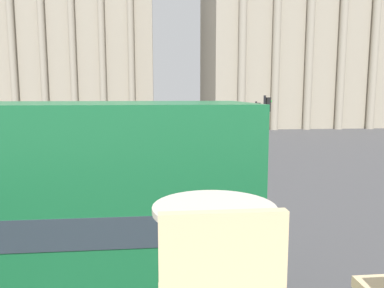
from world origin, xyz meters
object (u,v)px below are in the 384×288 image
object	(u,v)px
traffic_light_far	(257,120)
pedestrian_black	(133,139)
cafe_dining_table	(214,245)
car_silver	(114,147)
plaza_building_right	(316,26)
car_black	(51,145)
pedestrian_olive	(238,138)
plaza_building_left	(55,50)
traffic_light_near	(42,149)
pedestrian_white	(73,134)
traffic_light_mid	(266,125)
pedestrian_red	(198,132)

from	to	relation	value
traffic_light_far	pedestrian_black	size ratio (longest dim) A/B	2.06
cafe_dining_table	car_silver	distance (m)	23.57
plaza_building_right	car_black	xyz separation A→B (m)	(-28.98, -23.49, -12.48)
car_silver	pedestrian_olive	xyz separation A→B (m)	(8.73, 1.46, 0.34)
plaza_building_left	traffic_light_far	size ratio (longest dim) A/B	8.05
plaza_building_left	plaza_building_right	bearing A→B (deg)	-13.86
car_black	traffic_light_near	bearing A→B (deg)	-102.74
plaza_building_left	pedestrian_white	distance (m)	30.82
cafe_dining_table	traffic_light_far	size ratio (longest dim) A/B	0.20
cafe_dining_table	car_black	size ratio (longest dim) A/B	0.17
pedestrian_olive	traffic_light_mid	bearing A→B (deg)	57.36
traffic_light_mid	plaza_building_left	bearing A→B (deg)	116.41
traffic_light_far	pedestrian_white	bearing A→B (deg)	154.95
cafe_dining_table	pedestrian_black	world-z (taller)	cafe_dining_table
pedestrian_red	pedestrian_white	bearing A→B (deg)	-22.91
cafe_dining_table	plaza_building_left	size ratio (longest dim) A/B	0.02
cafe_dining_table	traffic_light_near	world-z (taller)	traffic_light_near
car_black	plaza_building_right	bearing A→B (deg)	11.97
cafe_dining_table	pedestrian_white	xyz separation A→B (m)	(-6.92, 29.32, -2.54)
traffic_light_near	car_silver	distance (m)	13.60
plaza_building_right	pedestrian_black	size ratio (longest dim) A/B	16.69
traffic_light_mid	cafe_dining_table	bearing A→B (deg)	-107.61
traffic_light_far	pedestrian_red	bearing A→B (deg)	113.41
car_silver	pedestrian_white	distance (m)	7.27
traffic_light_near	pedestrian_white	size ratio (longest dim) A/B	2.31
traffic_light_mid	pedestrian_olive	size ratio (longest dim) A/B	2.31
pedestrian_olive	cafe_dining_table	bearing A→B (deg)	47.81
plaza_building_right	traffic_light_near	distance (m)	47.29
car_black	pedestrian_olive	bearing A→B (deg)	-28.14
cafe_dining_table	traffic_light_mid	bearing A→B (deg)	72.39
plaza_building_left	pedestrian_white	bearing A→B (deg)	-73.73
pedestrian_black	traffic_light_mid	bearing A→B (deg)	-75.26
car_black	pedestrian_black	distance (m)	5.71
car_silver	pedestrian_olive	size ratio (longest dim) A/B	2.34
plaza_building_left	traffic_light_far	world-z (taller)	plaza_building_left
car_black	pedestrian_red	bearing A→B (deg)	-0.96
traffic_light_far	pedestrian_red	size ratio (longest dim) A/B	2.28
pedestrian_black	pedestrian_red	xyz separation A→B (m)	(5.28, 5.31, -0.11)
plaza_building_left	traffic_light_mid	xyz separation A→B (m)	(20.34, -40.97, -7.91)
plaza_building_right	car_black	world-z (taller)	plaza_building_right
plaza_building_right	pedestrian_olive	xyz separation A→B (m)	(-15.72, -23.74, -12.14)
plaza_building_right	pedestrian_red	distance (m)	28.33
traffic_light_mid	pedestrian_olive	xyz separation A→B (m)	(0.50, 8.21, -1.66)
car_black	pedestrian_white	size ratio (longest dim) A/B	2.43
traffic_light_mid	traffic_light_far	size ratio (longest dim) A/B	1.12
plaza_building_left	traffic_light_mid	size ratio (longest dim) A/B	7.20
car_black	pedestrian_red	size ratio (longest dim) A/B	2.58
pedestrian_white	pedestrian_red	bearing A→B (deg)	-151.96
pedestrian_white	pedestrian_red	size ratio (longest dim) A/B	1.06
pedestrian_black	pedestrian_white	bearing A→B (deg)	114.64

